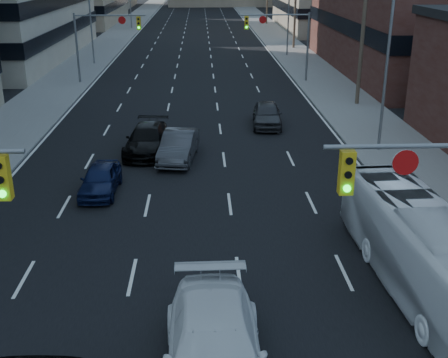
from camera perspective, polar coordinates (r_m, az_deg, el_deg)
road_surface at (r=134.92m, az=-2.75°, el=16.80°), size 18.00×300.00×0.02m
sidewalk_left at (r=135.46m, az=-7.83°, el=16.68°), size 5.00×300.00×0.15m
sidewalk_right at (r=135.35m, az=2.34°, el=16.84°), size 5.00×300.00×0.15m
storefront_right_mid at (r=59.60m, az=21.45°, el=14.46°), size 20.00×30.00×9.00m
signal_far_left at (r=50.55m, az=-12.19°, el=14.24°), size 6.09×0.33×6.00m
signal_far_right at (r=50.37m, az=5.89°, el=14.57°), size 6.09×0.33×6.00m
utility_pole_block at (r=42.38m, az=13.98°, el=14.89°), size 2.20×0.28×11.00m
utility_pole_midblock at (r=71.62m, az=7.28°, el=17.58°), size 2.20×0.28×11.00m
streetlight_left_mid at (r=60.75m, az=-13.28°, el=15.94°), size 2.03×0.22×9.00m
streetlight_right_near at (r=31.49m, az=15.97°, el=11.44°), size 2.03×0.22×9.00m
streetlight_right_far at (r=65.47m, az=6.44°, el=16.67°), size 2.03×0.22×9.00m
white_van at (r=14.57m, az=-0.98°, el=-17.01°), size 2.58×6.14×1.77m
transit_bus at (r=18.90m, az=19.74°, el=-6.89°), size 2.88×10.25×2.83m
sedan_blue at (r=26.25m, az=-12.45°, el=-0.00°), size 1.67×3.97×1.34m
sedan_grey_center at (r=30.09m, az=-4.63°, el=3.36°), size 2.23×4.86×1.54m
sedan_black_far at (r=31.48m, az=-7.83°, el=4.00°), size 2.51×5.36×1.51m
sedan_grey_right at (r=36.61m, az=4.38°, el=6.57°), size 2.17×4.65×1.54m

